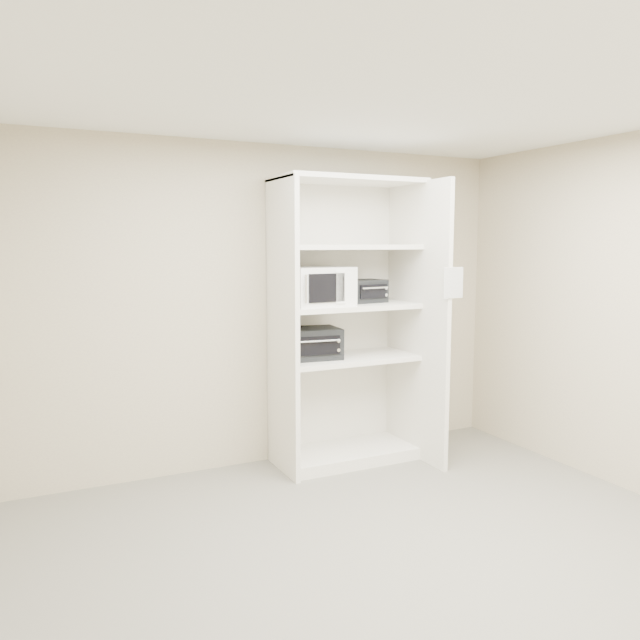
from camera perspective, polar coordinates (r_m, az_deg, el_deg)
name	(u,v)px	position (r m, az deg, el deg)	size (l,w,h in m)	color
floor	(390,565)	(3.96, 6.42, -21.36)	(4.50, 4.00, 0.01)	slate
ceiling	(397,89)	(3.58, 7.05, 20.21)	(4.50, 4.00, 0.01)	white
wall_back	(266,306)	(5.31, -4.96, 1.27)	(4.50, 0.02, 2.70)	tan
shelving_unit	(352,331)	(5.34, 2.90, -1.04)	(1.24, 0.92, 2.42)	white
microwave	(317,286)	(5.14, -0.27, 3.10)	(0.53, 0.40, 0.32)	white
toaster_oven_upper	(364,291)	(5.43, 4.05, 2.66)	(0.34, 0.26, 0.20)	black
toaster_oven_lower	(311,343)	(5.23, -0.83, -2.14)	(0.46, 0.35, 0.26)	black
paper_sign	(454,283)	(5.09, 12.11, 3.35)	(0.19, 0.01, 0.24)	white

